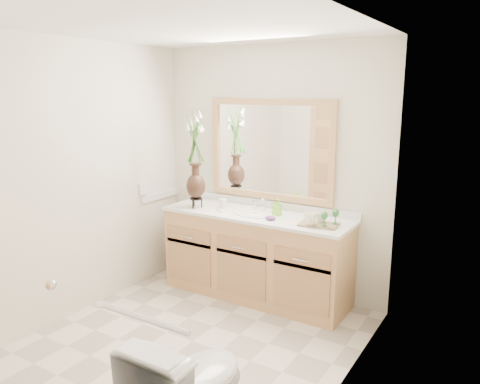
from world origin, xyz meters
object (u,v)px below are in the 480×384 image
Objects in this scene: tumbler at (223,204)px; tray at (319,224)px; soap_bottle at (277,208)px; flower_vase at (195,145)px.

tumbler is 0.28× the size of tray.
soap_bottle is (0.58, 0.04, 0.03)m from tumbler.
tray is (0.46, -0.11, -0.06)m from soap_bottle.
tray is (1.28, 0.05, -0.61)m from flower_vase.
flower_vase is at bearing 175.15° from tray.
tray is at bearing -12.17° from soap_bottle.
flower_vase is 1.00m from soap_bottle.
tray is at bearing -3.75° from tumbler.
tumbler is 1.04m from tray.
tumbler is at bearing -174.97° from soap_bottle.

